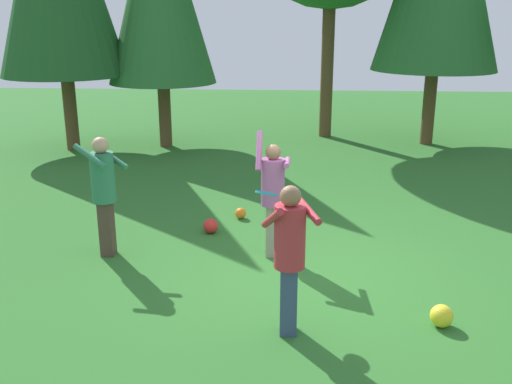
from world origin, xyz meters
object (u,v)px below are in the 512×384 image
object	(u,v)px
person_catcher	(290,248)
ball_yellow	(442,316)
frisbee	(266,193)
person_thrower	(273,191)
ball_red	(211,226)
person_bystander	(104,186)
ball_orange	(241,213)

from	to	relation	value
person_catcher	ball_yellow	xyz separation A→B (m)	(1.75, 0.24, -0.89)
frisbee	ball_yellow	size ratio (longest dim) A/B	1.34
person_thrower	ball_red	distance (m)	1.60
frisbee	person_bystander	bearing A→B (deg)	152.35
person_thrower	person_bystander	size ratio (longest dim) A/B	1.04
person_bystander	ball_yellow	size ratio (longest dim) A/B	6.74
frisbee	ball_orange	distance (m)	3.28
person_catcher	frisbee	bearing A→B (deg)	-0.00
person_catcher	ball_orange	distance (m)	3.95
ball_orange	ball_red	xyz separation A→B (m)	(-0.43, -0.73, 0.03)
frisbee	ball_red	distance (m)	2.76
person_thrower	person_catcher	size ratio (longest dim) A/B	1.08
ball_orange	ball_red	world-z (taller)	ball_red
person_catcher	frisbee	size ratio (longest dim) A/B	4.87
ball_yellow	ball_orange	bearing A→B (deg)	126.83
person_thrower	person_catcher	world-z (taller)	person_thrower
person_thrower	frisbee	size ratio (longest dim) A/B	5.24
person_thrower	person_bystander	xyz separation A→B (m)	(-2.44, -0.13, 0.06)
person_bystander	frisbee	size ratio (longest dim) A/B	5.03
person_thrower	ball_orange	bearing A→B (deg)	-157.37
person_thrower	person_catcher	bearing A→B (deg)	8.11
person_thrower	person_catcher	distance (m)	2.18
ball_orange	ball_red	bearing A→B (deg)	-120.20
person_bystander	frisbee	xyz separation A→B (m)	(2.40, -1.26, 0.33)
person_thrower	ball_yellow	distance (m)	2.92
person_bystander	person_catcher	bearing A→B (deg)	-9.47
frisbee	ball_yellow	xyz separation A→B (m)	(2.04, -0.54, -1.26)
person_bystander	ball_red	bearing A→B (deg)	62.42
ball_red	ball_yellow	bearing A→B (deg)	-42.25
person_thrower	ball_red	bearing A→B (deg)	-127.62
person_catcher	ball_red	distance (m)	3.40
ball_orange	ball_yellow	bearing A→B (deg)	-53.17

